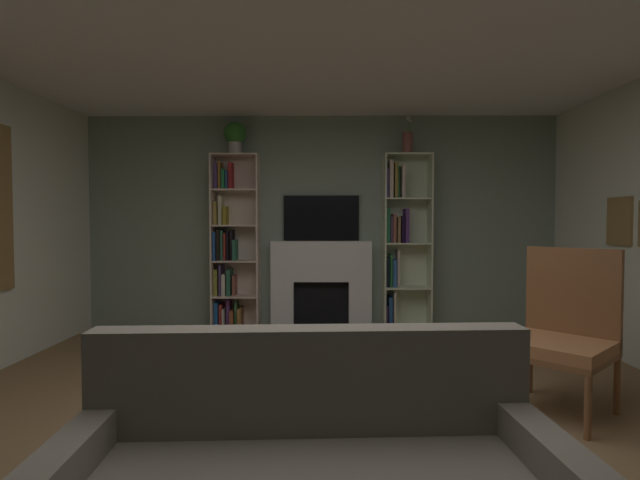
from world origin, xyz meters
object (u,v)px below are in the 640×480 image
Objects in this scene: tv at (321,218)px; bookshelf_left at (231,250)px; fireplace at (321,284)px; vase_with_flowers at (408,142)px; bookshelf_right at (401,240)px; coffee_table at (316,402)px; potted_plant at (235,135)px; armchair at (562,331)px.

bookshelf_left is at bearing -175.72° from tv.
fireplace is 0.62× the size of bookshelf_left.
vase_with_flowers reaches higher than fireplace.
bookshelf_left is 2.07m from bookshelf_right.
bookshelf_left reaches higher than coffee_table.
potted_plant reaches higher than bookshelf_right.
coffee_table is (-1.05, -3.28, -1.94)m from vase_with_flowers.
potted_plant is (-1.03, -0.12, 0.99)m from tv.
bookshelf_left is 3.80m from armchair.
armchair reaches higher than coffee_table.
armchair is at bearing -73.53° from bookshelf_right.
fireplace is 1.43× the size of tv.
tv reaches higher than fireplace.
tv is at bearing 4.28° from bookshelf_left.
bookshelf_right is 1.18m from vase_with_flowers.
tv is 1.44m from potted_plant.
vase_with_flowers reaches higher than armchair.
tv is 1.01m from bookshelf_right.
armchair is at bearing -41.99° from bookshelf_left.
fireplace is 0.81m from tv.
tv is 3.23m from armchair.
tv is at bearing 174.93° from bookshelf_right.
tv is 1.38m from vase_with_flowers.
armchair is (2.81, -2.53, -0.42)m from bookshelf_left.
coffee_table is (-0.98, -3.32, -0.76)m from bookshelf_right.
bookshelf_left is at bearing 138.01° from armchair.
tv is at bearing 123.25° from armchair.
bookshelf_left is 2.55× the size of coffee_table.
vase_with_flowers is (1.03, -0.12, 0.91)m from tv.
fireplace is at bearing 179.21° from bookshelf_right.
fireplace is 1.17m from bookshelf_left.
vase_with_flowers is 0.40× the size of armchair.
tv is 0.43× the size of bookshelf_left.
potted_plant is at bearing 137.77° from armchair.
coffee_table is at bearing -107.66° from vase_with_flowers.
coffee_table is at bearing -106.41° from bookshelf_right.
tv is at bearing 89.79° from coffee_table.
fireplace is 1.58× the size of coffee_table.
armchair is at bearing 24.69° from coffee_table.
vase_with_flowers is at bearing 105.24° from armchair.
coffee_table is at bearing -155.31° from armchair.
bookshelf_left is at bearing -179.48° from fireplace.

